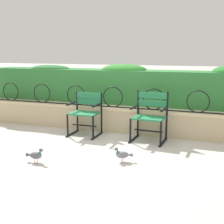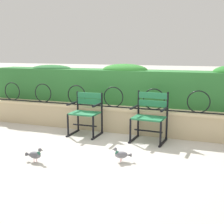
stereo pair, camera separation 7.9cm
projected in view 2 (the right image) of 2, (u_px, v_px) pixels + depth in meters
The scene contains 8 objects.
ground_plane at pixel (109, 143), 5.31m from camera, with size 60.00×60.00×0.00m, color #BCB7AD.
stone_wall at pixel (124, 119), 6.05m from camera, with size 6.82×0.41×0.51m.
iron_arch_fence at pixel (115, 98), 5.96m from camera, with size 6.29×0.02×0.42m.
hedge_row at pixel (132, 85), 6.38m from camera, with size 6.69×0.67×0.85m.
park_chair_left at pixel (86, 112), 5.82m from camera, with size 0.57×0.52×0.83m.
park_chair_right at pixel (150, 115), 5.40m from camera, with size 0.63×0.55×0.90m.
pigeon_near_chairs at pixel (35, 155), 4.41m from camera, with size 0.29×0.11×0.22m.
pigeon_far_side at pixel (122, 154), 4.42m from camera, with size 0.28×0.17×0.22m.
Camera 2 is at (1.82, -4.75, 1.62)m, focal length 47.60 mm.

